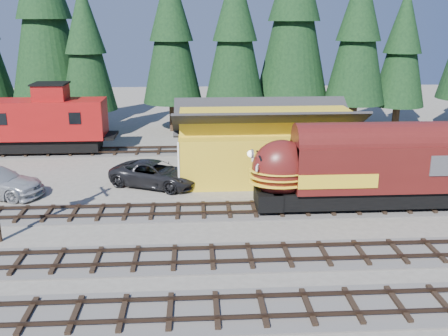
{
  "coord_description": "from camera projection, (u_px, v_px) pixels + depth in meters",
  "views": [
    {
      "loc": [
        -4.92,
        -23.39,
        10.97
      ],
      "look_at": [
        -3.28,
        4.0,
        2.69
      ],
      "focal_mm": 40.0,
      "sensor_mm": 36.0,
      "label": 1
    }
  ],
  "objects": [
    {
      "name": "ground",
      "position": [
        292.0,
        239.0,
        25.81
      ],
      "size": [
        120.0,
        120.0,
        0.0
      ],
      "primitive_type": "plane",
      "color": "#6B665B",
      "rests_on": "ground"
    },
    {
      "name": "pickup_truck_a",
      "position": [
        155.0,
        174.0,
        33.71
      ],
      "size": [
        6.74,
        5.06,
        1.7
      ],
      "primitive_type": "imported",
      "rotation": [
        0.0,
        0.0,
        1.15
      ],
      "color": "black",
      "rests_on": "ground"
    },
    {
      "name": "locomotive",
      "position": [
        367.0,
        171.0,
        29.25
      ],
      "size": [
        14.54,
        2.89,
        3.95
      ],
      "color": "black",
      "rests_on": "ground"
    },
    {
      "name": "track_siding",
      "position": [
        443.0,
        206.0,
        30.19
      ],
      "size": [
        68.0,
        3.2,
        0.33
      ],
      "color": "#4C4947",
      "rests_on": "ground"
    },
    {
      "name": "caboose",
      "position": [
        42.0,
        122.0,
        41.22
      ],
      "size": [
        10.53,
        3.05,
        5.48
      ],
      "color": "black",
      "rests_on": "ground"
    },
    {
      "name": "track_spur",
      "position": [
        135.0,
        152.0,
        42.42
      ],
      "size": [
        32.0,
        3.2,
        0.33
      ],
      "color": "#4C4947",
      "rests_on": "ground"
    },
    {
      "name": "conifer_backdrop",
      "position": [
        311.0,
        27.0,
        46.69
      ],
      "size": [
        79.8,
        20.62,
        17.39
      ],
      "color": "black",
      "rests_on": "ground"
    },
    {
      "name": "depot",
      "position": [
        265.0,
        137.0,
        34.99
      ],
      "size": [
        12.8,
        7.0,
        5.3
      ],
      "color": "gold",
      "rests_on": "ground"
    }
  ]
}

